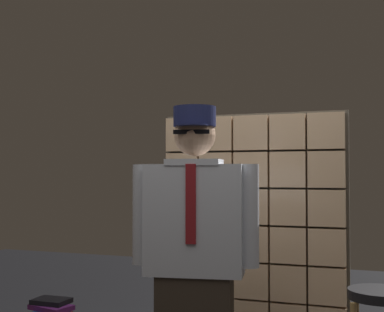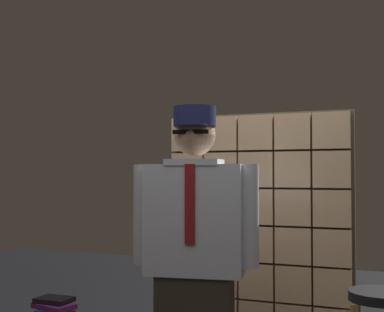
% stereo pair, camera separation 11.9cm
% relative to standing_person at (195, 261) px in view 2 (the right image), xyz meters
% --- Properties ---
extents(glass_block_wall, '(1.37, 0.10, 1.90)m').
position_rel_standing_person_xyz_m(glass_block_wall, '(0.08, 1.01, -0.02)').
color(glass_block_wall, '#E0B78C').
rests_on(glass_block_wall, ground).
extents(standing_person, '(0.73, 0.35, 1.82)m').
position_rel_standing_person_xyz_m(standing_person, '(0.00, 0.00, 0.00)').
color(standing_person, '#382D23').
rests_on(standing_person, ground).
extents(book_stack, '(0.27, 0.21, 0.15)m').
position_rel_standing_person_xyz_m(book_stack, '(-0.87, -0.11, -0.33)').
color(book_stack, brown).
rests_on(book_stack, side_table).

